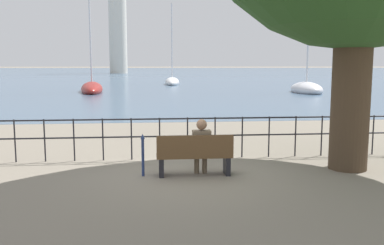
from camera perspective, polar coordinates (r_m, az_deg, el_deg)
name	(u,v)px	position (r m, az deg, el deg)	size (l,w,h in m)	color
ground_plane	(194,175)	(9.30, 0.30, -7.00)	(1000.00, 1000.00, 0.00)	gray
harbor_water	(152,71)	(167.49, -5.35, 6.89)	(600.00, 300.00, 0.01)	#47607A
park_bench	(195,156)	(9.14, 0.35, -4.52)	(1.62, 0.45, 0.90)	brown
seated_person_left	(201,144)	(9.18, 1.27, -2.88)	(0.39, 0.35, 1.21)	brown
promenade_railing	(188,131)	(10.77, -0.60, -1.20)	(15.49, 0.04, 1.05)	black
closed_umbrella	(143,153)	(9.16, -6.57, -4.00)	(0.09, 0.09, 0.92)	navy
sailboat_0	(306,89)	(37.76, 15.00, 4.34)	(2.98, 5.90, 9.53)	silver
sailboat_1	(92,88)	(38.75, -13.21, 4.48)	(2.94, 8.97, 11.40)	maroon
sailboat_2	(172,82)	(52.05, -2.67, 5.44)	(2.16, 7.85, 9.98)	white
harbor_lighthouse	(118,24)	(118.31, -9.88, 12.83)	(4.73, 4.73, 28.21)	silver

